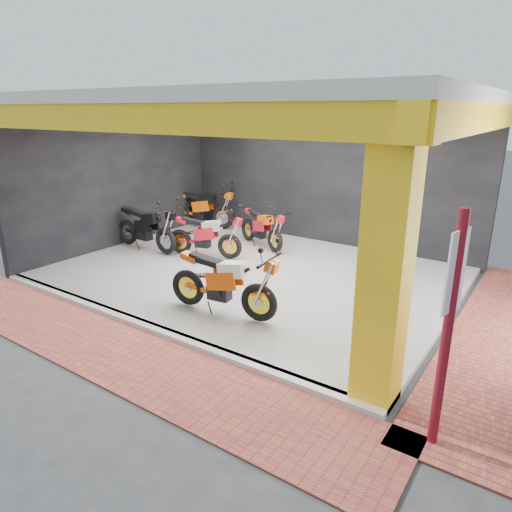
# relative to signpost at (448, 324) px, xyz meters

# --- Properties ---
(ground) EXTENTS (80.00, 80.00, 0.00)m
(ground) POSITION_rel_signpost_xyz_m (-4.54, 1.13, -1.41)
(ground) COLOR #2D2D30
(ground) RESTS_ON ground
(showroom_floor) EXTENTS (8.00, 6.00, 0.10)m
(showroom_floor) POSITION_rel_signpost_xyz_m (-4.54, 3.13, -1.36)
(showroom_floor) COLOR beige
(showroom_floor) RESTS_ON ground
(showroom_ceiling) EXTENTS (8.40, 6.40, 0.20)m
(showroom_ceiling) POSITION_rel_signpost_xyz_m (-4.54, 3.13, 2.19)
(showroom_ceiling) COLOR beige
(showroom_ceiling) RESTS_ON corner_column
(back_wall) EXTENTS (8.20, 0.20, 3.50)m
(back_wall) POSITION_rel_signpost_xyz_m (-4.54, 6.23, 0.34)
(back_wall) COLOR black
(back_wall) RESTS_ON ground
(left_wall) EXTENTS (0.20, 6.20, 3.50)m
(left_wall) POSITION_rel_signpost_xyz_m (-8.64, 3.13, 0.34)
(left_wall) COLOR black
(left_wall) RESTS_ON ground
(corner_column) EXTENTS (0.50, 0.50, 3.50)m
(corner_column) POSITION_rel_signpost_xyz_m (-0.79, 0.38, 0.34)
(corner_column) COLOR yellow
(corner_column) RESTS_ON ground
(header_beam_front) EXTENTS (8.40, 0.30, 0.40)m
(header_beam_front) POSITION_rel_signpost_xyz_m (-4.54, 0.13, 1.89)
(header_beam_front) COLOR yellow
(header_beam_front) RESTS_ON corner_column
(header_beam_right) EXTENTS (0.30, 6.40, 0.40)m
(header_beam_right) POSITION_rel_signpost_xyz_m (-0.54, 3.13, 1.89)
(header_beam_right) COLOR yellow
(header_beam_right) RESTS_ON corner_column
(floor_kerb) EXTENTS (8.00, 0.20, 0.10)m
(floor_kerb) POSITION_rel_signpost_xyz_m (-4.54, 0.11, -1.36)
(floor_kerb) COLOR beige
(floor_kerb) RESTS_ON ground
(paver_front) EXTENTS (9.00, 1.40, 0.03)m
(paver_front) POSITION_rel_signpost_xyz_m (-4.54, -0.67, -1.39)
(paver_front) COLOR #974631
(paver_front) RESTS_ON ground
(paver_right) EXTENTS (1.40, 7.00, 0.03)m
(paver_right) POSITION_rel_signpost_xyz_m (0.26, 3.13, -1.39)
(paver_right) COLOR #974631
(paver_right) RESTS_ON ground
(signpost) EXTENTS (0.11, 0.35, 2.57)m
(signpost) POSITION_rel_signpost_xyz_m (0.00, 0.00, 0.00)
(signpost) COLOR maroon
(signpost) RESTS_ON ground
(moto_hero) EXTENTS (2.24, 1.05, 1.32)m
(moto_hero) POSITION_rel_signpost_xyz_m (-3.05, 1.19, -0.65)
(moto_hero) COLOR #DA4B09
(moto_hero) RESTS_ON showroom_floor
(moto_row_a) EXTENTS (2.09, 1.22, 1.20)m
(moto_row_a) POSITION_rel_signpost_xyz_m (-5.44, 3.52, -0.71)
(moto_row_a) COLOR red
(moto_row_a) RESTS_ON showroom_floor
(moto_row_b) EXTENTS (2.16, 0.84, 1.31)m
(moto_row_b) POSITION_rel_signpost_xyz_m (-6.92, 2.94, -0.65)
(moto_row_b) COLOR black
(moto_row_b) RESTS_ON showroom_floor
(moto_row_c) EXTENTS (2.02, 1.38, 1.16)m
(moto_row_c) POSITION_rel_signpost_xyz_m (-4.87, 4.55, -0.73)
(moto_row_c) COLOR red
(moto_row_c) RESTS_ON showroom_floor
(moto_row_d) EXTENTS (2.26, 1.19, 1.31)m
(moto_row_d) POSITION_rel_signpost_xyz_m (-7.34, 5.63, -0.65)
(moto_row_d) COLOR #ED5A0A
(moto_row_d) RESTS_ON showroom_floor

